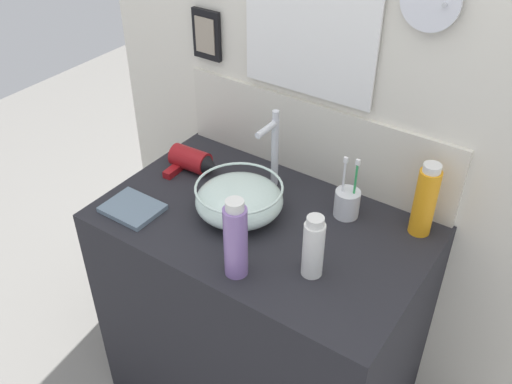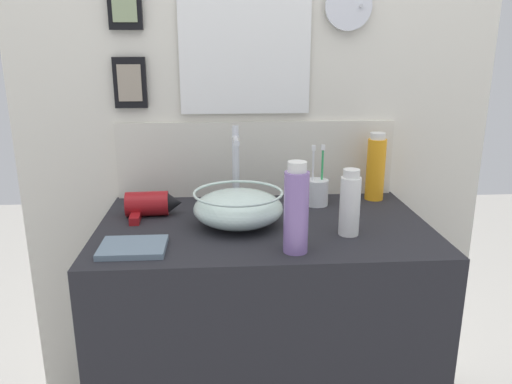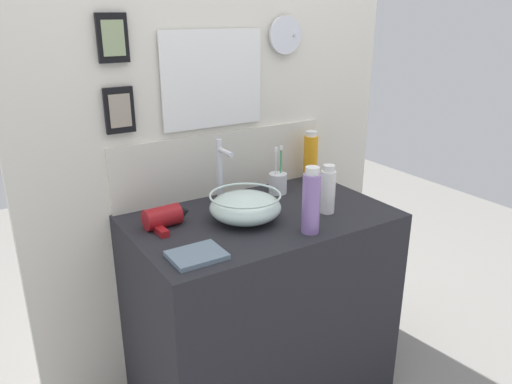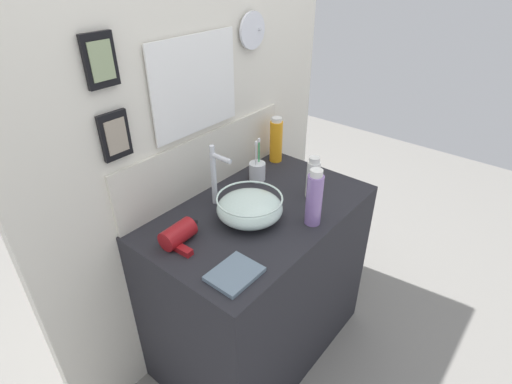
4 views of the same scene
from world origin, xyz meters
name	(u,v)px [view 1 (image 1 of 4)]	position (x,y,z in m)	size (l,w,h in m)	color
vanity_counter	(261,316)	(0.00, 0.00, 0.43)	(1.00, 0.62, 0.85)	#232328
back_panel	(323,83)	(0.00, 0.34, 1.18)	(1.67, 0.09, 2.36)	silver
glass_bowl_sink	(239,200)	(-0.08, -0.01, 0.91)	(0.27, 0.27, 0.11)	silver
faucet	(273,145)	(-0.08, 0.18, 1.01)	(0.02, 0.11, 0.27)	silver
hair_drier	(193,161)	(-0.35, 0.10, 0.89)	(0.18, 0.14, 0.08)	maroon
toothbrush_cup	(347,203)	(0.20, 0.17, 0.90)	(0.08, 0.08, 0.21)	silver
lotion_bottle	(236,240)	(0.06, -0.22, 0.97)	(0.06, 0.06, 0.24)	#8C6BB2
shampoo_bottle	(313,247)	(0.24, -0.11, 0.95)	(0.06, 0.06, 0.19)	white
soap_dispenser	(425,200)	(0.41, 0.22, 0.97)	(0.06, 0.06, 0.24)	orange
hand_towel	(133,208)	(-0.36, -0.18, 0.86)	(0.17, 0.14, 0.02)	slate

